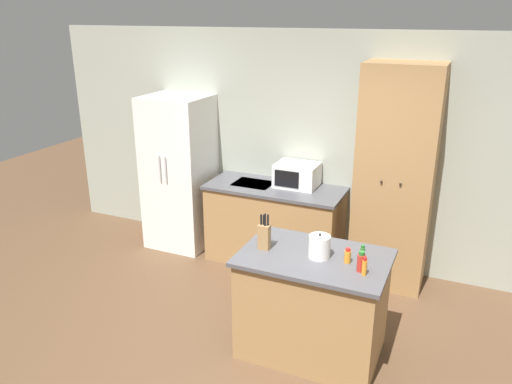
# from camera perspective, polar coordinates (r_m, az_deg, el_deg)

# --- Properties ---
(ground_plane) EXTENTS (14.00, 14.00, 0.00)m
(ground_plane) POSITION_cam_1_polar(r_m,az_deg,el_deg) (4.25, -0.79, -20.67)
(ground_plane) COLOR brown
(wall_back) EXTENTS (7.20, 0.06, 2.60)m
(wall_back) POSITION_cam_1_polar(r_m,az_deg,el_deg) (5.63, 9.09, 4.57)
(wall_back) COLOR #9EA393
(wall_back) RESTS_ON ground_plane
(refrigerator) EXTENTS (0.73, 0.69, 1.85)m
(refrigerator) POSITION_cam_1_polar(r_m,az_deg,el_deg) (6.12, -8.73, 2.20)
(refrigerator) COLOR white
(refrigerator) RESTS_ON ground_plane
(back_counter) EXTENTS (1.55, 0.68, 0.92)m
(back_counter) POSITION_cam_1_polar(r_m,az_deg,el_deg) (5.76, 2.15, -3.66)
(back_counter) COLOR #9E7547
(back_counter) RESTS_ON ground_plane
(pantry_cabinet) EXTENTS (0.76, 0.55, 2.32)m
(pantry_cabinet) POSITION_cam_1_polar(r_m,az_deg,el_deg) (5.26, 15.60, 1.41)
(pantry_cabinet) COLOR #9E7547
(pantry_cabinet) RESTS_ON ground_plane
(kitchen_island) EXTENTS (1.20, 0.80, 0.91)m
(kitchen_island) POSITION_cam_1_polar(r_m,az_deg,el_deg) (4.31, 6.45, -12.62)
(kitchen_island) COLOR #9E7547
(kitchen_island) RESTS_ON ground_plane
(microwave) EXTENTS (0.46, 0.37, 0.26)m
(microwave) POSITION_cam_1_polar(r_m,az_deg,el_deg) (5.58, 4.71, 1.96)
(microwave) COLOR white
(microwave) RESTS_ON back_counter
(knife_block) EXTENTS (0.09, 0.07, 0.32)m
(knife_block) POSITION_cam_1_polar(r_m,az_deg,el_deg) (4.12, 0.95, -5.04)
(knife_block) COLOR #9E7547
(knife_block) RESTS_ON kitchen_island
(spice_bottle_tall_dark) EXTENTS (0.06, 0.06, 0.16)m
(spice_bottle_tall_dark) POSITION_cam_1_polar(r_m,az_deg,el_deg) (3.88, 11.92, -7.83)
(spice_bottle_tall_dark) COLOR #B2281E
(spice_bottle_tall_dark) RESTS_ON kitchen_island
(spice_bottle_short_red) EXTENTS (0.04, 0.04, 0.15)m
(spice_bottle_short_red) POSITION_cam_1_polar(r_m,az_deg,el_deg) (3.83, 12.29, -8.36)
(spice_bottle_short_red) COLOR orange
(spice_bottle_short_red) RESTS_ON kitchen_island
(spice_bottle_amber_oil) EXTENTS (0.04, 0.04, 0.13)m
(spice_bottle_amber_oil) POSITION_cam_1_polar(r_m,az_deg,el_deg) (4.06, 12.07, -6.84)
(spice_bottle_amber_oil) COLOR #337033
(spice_bottle_amber_oil) RESTS_ON kitchen_island
(spice_bottle_green_herb) EXTENTS (0.05, 0.05, 0.12)m
(spice_bottle_green_herb) POSITION_cam_1_polar(r_m,az_deg,el_deg) (3.99, 10.43, -7.20)
(spice_bottle_green_herb) COLOR orange
(spice_bottle_green_herb) RESTS_ON kitchen_island
(kettle) EXTENTS (0.17, 0.17, 0.21)m
(kettle) POSITION_cam_1_polar(r_m,az_deg,el_deg) (4.03, 7.25, -6.20)
(kettle) COLOR white
(kettle) RESTS_ON kitchen_island
(fire_extinguisher) EXTENTS (0.12, 0.12, 0.48)m
(fire_extinguisher) POSITION_cam_1_polar(r_m,az_deg,el_deg) (6.69, -12.16, -2.99)
(fire_extinguisher) COLOR red
(fire_extinguisher) RESTS_ON ground_plane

